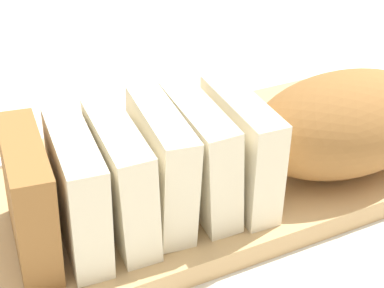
# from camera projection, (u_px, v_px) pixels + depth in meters

# --- Properties ---
(ground_plane) EXTENTS (3.00, 3.00, 0.00)m
(ground_plane) POSITION_uv_depth(u_px,v_px,m) (192.00, 188.00, 0.58)
(ground_plane) COLOR silver
(cutting_board) EXTENTS (0.46, 0.25, 0.02)m
(cutting_board) POSITION_uv_depth(u_px,v_px,m) (192.00, 179.00, 0.57)
(cutting_board) COLOR tan
(cutting_board) RESTS_ON ground_plane
(bread_loaf) EXTENTS (0.42, 0.14, 0.10)m
(bread_loaf) POSITION_uv_depth(u_px,v_px,m) (256.00, 145.00, 0.51)
(bread_loaf) COLOR #996633
(bread_loaf) RESTS_ON cutting_board
(bread_knife) EXTENTS (0.25, 0.09, 0.02)m
(bread_knife) POSITION_uv_depth(u_px,v_px,m) (170.00, 138.00, 0.60)
(bread_knife) COLOR silver
(bread_knife) RESTS_ON cutting_board
(crumb_near_knife) EXTENTS (0.01, 0.01, 0.01)m
(crumb_near_knife) POSITION_uv_depth(u_px,v_px,m) (186.00, 155.00, 0.58)
(crumb_near_knife) COLOR #A8753D
(crumb_near_knife) RESTS_ON cutting_board
(crumb_near_loaf) EXTENTS (0.01, 0.01, 0.01)m
(crumb_near_loaf) POSITION_uv_depth(u_px,v_px,m) (230.00, 150.00, 0.59)
(crumb_near_loaf) COLOR #A8753D
(crumb_near_loaf) RESTS_ON cutting_board
(crumb_stray_left) EXTENTS (0.01, 0.01, 0.01)m
(crumb_stray_left) POSITION_uv_depth(u_px,v_px,m) (215.00, 128.00, 0.63)
(crumb_stray_left) COLOR #A8753D
(crumb_stray_left) RESTS_ON cutting_board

